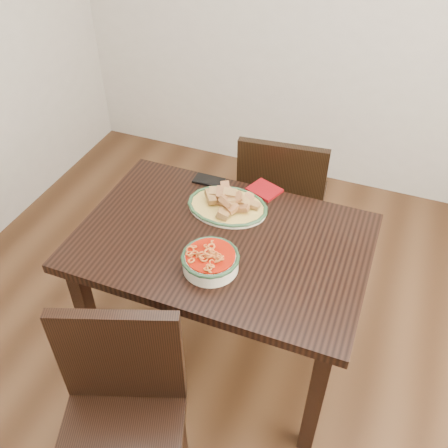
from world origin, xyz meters
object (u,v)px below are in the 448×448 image
(chair_far, at_px, (282,199))
(chair_near, at_px, (121,413))
(dining_table, at_px, (222,257))
(fish_plate, at_px, (227,200))
(smartphone, at_px, (209,181))
(noodle_bowl, at_px, (210,259))

(chair_far, distance_m, chair_near, 1.33)
(chair_near, bearing_deg, dining_table, 61.81)
(chair_near, distance_m, fish_plate, 0.91)
(dining_table, relative_size, smartphone, 8.37)
(dining_table, relative_size, fish_plate, 3.39)
(chair_near, height_order, noodle_bowl, chair_near)
(fish_plate, relative_size, smartphone, 2.47)
(dining_table, distance_m, chair_far, 0.66)
(chair_near, height_order, fish_plate, chair_near)
(noodle_bowl, xyz_separation_m, smartphone, (-0.21, 0.50, -0.04))
(fish_plate, xyz_separation_m, smartphone, (-0.15, 0.15, -0.04))
(chair_near, bearing_deg, noodle_bowl, 57.28)
(fish_plate, bearing_deg, noodle_bowl, -79.08)
(noodle_bowl, relative_size, smartphone, 1.58)
(dining_table, bearing_deg, chair_far, 83.32)
(smartphone, bearing_deg, dining_table, -60.26)
(smartphone, bearing_deg, chair_near, -85.30)
(smartphone, bearing_deg, chair_far, 48.05)
(chair_near, xyz_separation_m, smartphone, (-0.10, 1.01, 0.26))
(fish_plate, height_order, noodle_bowl, fish_plate)
(dining_table, xyz_separation_m, chair_near, (-0.10, -0.68, -0.15))
(fish_plate, bearing_deg, chair_far, 74.94)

